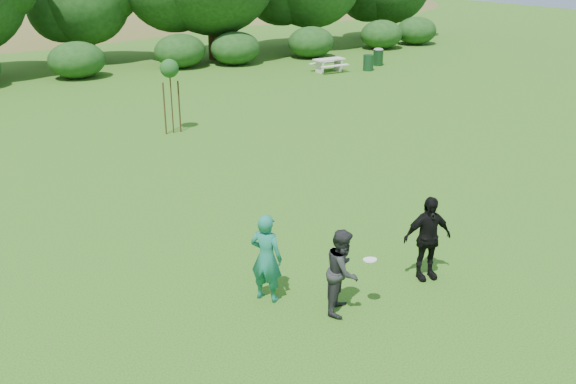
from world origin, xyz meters
The scene contains 9 objects.
ground centered at (0.00, 0.00, 0.00)m, with size 120.00×120.00×0.00m, color #19470C.
player_teal centered at (-2.08, 0.46, 0.94)m, with size 0.68×0.45×1.87m, color #186C58.
player_grey centered at (-1.03, -0.69, 0.87)m, with size 0.84×0.66×1.73m, color #272729.
player_black centered at (1.30, -0.56, 0.94)m, with size 1.11×0.46×1.89m, color black.
trash_can_near centered at (15.84, 19.73, 0.45)m, with size 0.60×0.60×0.90m, color #153B1F.
frisbee centered at (-0.61, -0.99, 1.13)m, with size 0.27×0.27×0.06m.
sapling centered at (1.10, 13.20, 2.42)m, with size 0.70×0.70×2.85m.
picnic_table centered at (13.66, 20.57, 0.52)m, with size 1.80×1.48×0.76m.
trash_can_lidded centered at (17.43, 20.77, 0.54)m, with size 0.60×0.60×1.05m.
Camera 1 is at (-7.78, -9.55, 6.78)m, focal length 40.00 mm.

